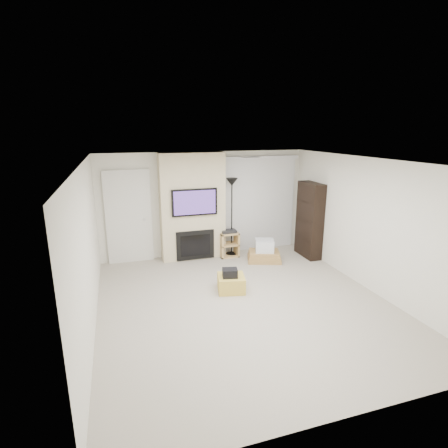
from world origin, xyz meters
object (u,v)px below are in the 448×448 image
object	(u,v)px
floor_lamp	(232,195)
box_stack	(264,253)
bookshelf	(310,220)
av_stand	(229,242)
ottoman	(231,283)

from	to	relation	value
floor_lamp	box_stack	distance (m)	1.56
bookshelf	box_stack	bearing A→B (deg)	179.93
floor_lamp	av_stand	world-z (taller)	floor_lamp
av_stand	bookshelf	size ratio (longest dim) A/B	0.37
box_stack	bookshelf	world-z (taller)	bookshelf
box_stack	bookshelf	bearing A→B (deg)	-0.07
floor_lamp	av_stand	distance (m)	1.15
floor_lamp	bookshelf	bearing A→B (deg)	-19.21
ottoman	bookshelf	size ratio (longest dim) A/B	0.28
floor_lamp	bookshelf	size ratio (longest dim) A/B	1.05
av_stand	bookshelf	distance (m)	2.01
bookshelf	floor_lamp	bearing A→B (deg)	160.79
av_stand	floor_lamp	bearing A→B (deg)	33.02
av_stand	box_stack	world-z (taller)	av_stand
ottoman	box_stack	xyz separation A→B (m)	(1.25, 1.28, 0.04)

